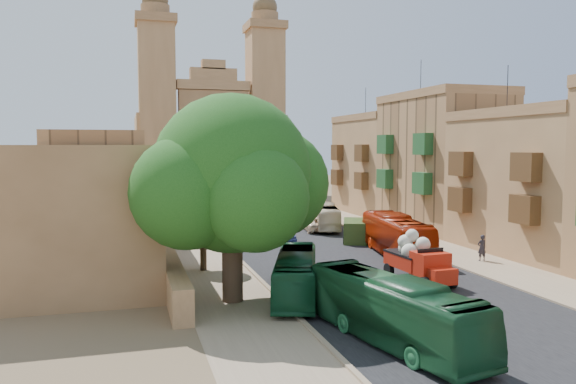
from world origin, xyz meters
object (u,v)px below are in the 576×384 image
olive_pickup (355,231)px  street_tree_d (166,187)px  street_tree_b (185,203)px  pedestrian_a (482,248)px  red_truck (419,260)px  church (209,140)px  car_cream (316,224)px  street_tree_a (203,225)px  car_dkblue (211,210)px  bus_green_south (392,310)px  bus_green_north (296,275)px  bus_red_east (396,235)px  car_white_b (261,212)px  pedestrian_c (409,228)px  street_tree_c (173,191)px  car_white_a (266,228)px  car_blue_a (279,234)px  ficus_tree (234,179)px  car_blue_b (215,203)px  bus_cream_east (326,216)px

olive_pickup → street_tree_d: bearing=117.2°
street_tree_b → pedestrian_a: (19.93, -14.53, -2.44)m
red_truck → olive_pickup: size_ratio=1.14×
church → car_cream: size_ratio=7.15×
street_tree_a → car_dkblue: 30.71m
bus_green_south → bus_green_north: 8.25m
bus_green_south → church: bearing=75.5°
bus_red_east → car_white_b: 26.61m
church → car_dkblue: (-5.00, -36.40, -8.79)m
street_tree_d → pedestrian_c: (20.02, -27.40, -2.21)m
bus_red_east → car_dkblue: bus_red_east is taller
street_tree_c → church: bearing=76.8°
church → car_white_a: bearing=-92.3°
street_tree_b → olive_pickup: 15.16m
car_blue_a → car_dkblue: bearing=76.8°
bus_red_east → street_tree_a: bearing=14.2°
ficus_tree → olive_pickup: 21.88m
street_tree_b → car_blue_b: bearing=76.2°
bus_green_south → car_dkblue: size_ratio=2.05×
olive_pickup → car_cream: (-1.30, 6.73, -0.20)m
church → pedestrian_c: (10.02, -58.01, -8.61)m
street_tree_d → pedestrian_c: street_tree_d is taller
bus_red_east → street_tree_b: bearing=-26.3°
street_tree_a → pedestrian_c: (20.02, 8.60, -2.18)m
ficus_tree → street_tree_d: bearing=90.8°
street_tree_a → olive_pickup: 16.62m
ficus_tree → car_white_b: 37.29m
ficus_tree → bus_cream_east: ficus_tree is taller
street_tree_d → olive_pickup: bearing=-62.8°
olive_pickup → bus_green_south: size_ratio=0.48×
street_tree_c → bus_cream_east: bearing=-29.5°
car_dkblue → car_cream: bearing=-78.2°
church → bus_green_south: bearing=-92.9°
ficus_tree → car_white_a: size_ratio=3.24×
car_white_b → olive_pickup: bearing=83.4°
car_blue_a → car_blue_b: (-0.95, 30.47, -0.09)m
ficus_tree → car_blue_a: ficus_tree is taller
bus_green_north → car_blue_a: size_ratio=2.35×
street_tree_c → pedestrian_c: 25.39m
street_tree_a → car_cream: size_ratio=0.91×
church → car_blue_b: size_ratio=10.57×
car_blue_a → car_cream: (5.24, 5.10, 0.05)m
bus_cream_east → pedestrian_a: bearing=121.6°
pedestrian_a → street_tree_a: bearing=-9.0°
street_tree_c → car_dkblue: (5.00, 6.21, -2.85)m
street_tree_c → street_tree_d: (0.00, 12.00, -0.45)m
car_blue_a → pedestrian_c: pedestrian_c is taller
street_tree_b → bus_cream_east: bearing=14.6°
car_cream → pedestrian_c: (6.91, -6.13, 0.20)m
bus_red_east → car_white_a: 14.70m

